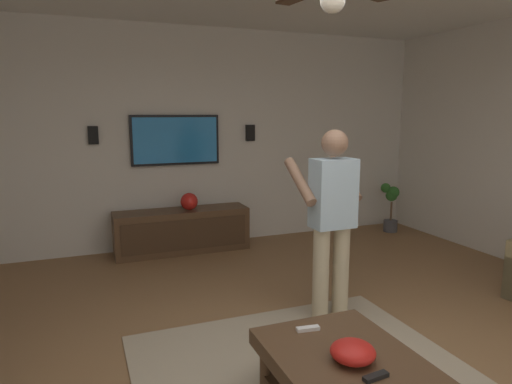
# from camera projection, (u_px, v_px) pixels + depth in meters

# --- Properties ---
(wall_back_tv) EXTENTS (0.10, 6.89, 2.87)m
(wall_back_tv) POSITION_uv_depth(u_px,v_px,m) (193.00, 138.00, 6.01)
(wall_back_tv) COLOR silver
(wall_back_tv) RESTS_ON ground
(coffee_table) EXTENTS (1.00, 0.80, 0.40)m
(coffee_table) POSITION_uv_depth(u_px,v_px,m) (344.00, 371.00, 2.61)
(coffee_table) COLOR #513823
(coffee_table) RESTS_ON ground
(media_console) EXTENTS (0.45, 1.70, 0.55)m
(media_console) POSITION_uv_depth(u_px,v_px,m) (182.00, 231.00, 5.81)
(media_console) COLOR #513823
(media_console) RESTS_ON ground
(tv) EXTENTS (0.05, 1.14, 0.64)m
(tv) POSITION_uv_depth(u_px,v_px,m) (176.00, 140.00, 5.83)
(tv) COLOR black
(person_standing) EXTENTS (0.54, 0.54, 1.64)m
(person_standing) POSITION_uv_depth(u_px,v_px,m) (332.00, 214.00, 3.81)
(person_standing) COLOR #C6B793
(person_standing) RESTS_ON ground
(potted_plant_short) EXTENTS (0.27, 0.25, 0.73)m
(potted_plant_short) POSITION_uv_depth(u_px,v_px,m) (391.00, 204.00, 6.79)
(potted_plant_short) COLOR #4C4C51
(potted_plant_short) RESTS_ON ground
(bowl) EXTENTS (0.26, 0.26, 0.11)m
(bowl) POSITION_uv_depth(u_px,v_px,m) (353.00, 352.00, 2.51)
(bowl) COLOR red
(bowl) RESTS_ON coffee_table
(remote_white) EXTENTS (0.06, 0.15, 0.02)m
(remote_white) POSITION_uv_depth(u_px,v_px,m) (308.00, 329.00, 2.88)
(remote_white) COLOR white
(remote_white) RESTS_ON coffee_table
(remote_black) EXTENTS (0.06, 0.15, 0.02)m
(remote_black) POSITION_uv_depth(u_px,v_px,m) (376.00, 377.00, 2.36)
(remote_black) COLOR black
(remote_black) RESTS_ON coffee_table
(vase_round) EXTENTS (0.22, 0.22, 0.22)m
(vase_round) POSITION_uv_depth(u_px,v_px,m) (189.00, 201.00, 5.74)
(vase_round) COLOR red
(vase_round) RESTS_ON media_console
(wall_speaker_left) EXTENTS (0.06, 0.12, 0.22)m
(wall_speaker_left) POSITION_uv_depth(u_px,v_px,m) (250.00, 133.00, 6.21)
(wall_speaker_left) COLOR black
(wall_speaker_right) EXTENTS (0.06, 0.12, 0.22)m
(wall_speaker_right) POSITION_uv_depth(u_px,v_px,m) (93.00, 135.00, 5.47)
(wall_speaker_right) COLOR black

